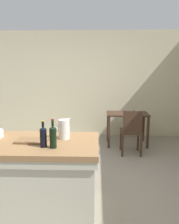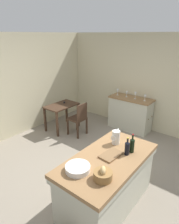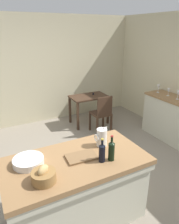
{
  "view_description": "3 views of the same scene",
  "coord_description": "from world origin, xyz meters",
  "px_view_note": "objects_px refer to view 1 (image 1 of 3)",
  "views": [
    {
      "loc": [
        0.38,
        -3.1,
        1.67
      ],
      "look_at": [
        0.27,
        0.31,
        1.03
      ],
      "focal_mm": 36.3,
      "sensor_mm": 36.0,
      "label": 1
    },
    {
      "loc": [
        -2.49,
        -1.97,
        2.55
      ],
      "look_at": [
        0.49,
        0.4,
        1.04
      ],
      "focal_mm": 31.62,
      "sensor_mm": 36.0,
      "label": 2
    },
    {
      "loc": [
        -1.22,
        -2.54,
        2.24
      ],
      "look_at": [
        0.26,
        0.29,
        0.99
      ],
      "focal_mm": 33.66,
      "sensor_mm": 36.0,
      "label": 3
    }
  ],
  "objects_px": {
    "island_table": "(28,174)",
    "cutting_board": "(32,141)",
    "writing_desk": "(127,118)",
    "wooden_chair": "(131,131)",
    "pitcher": "(64,129)",
    "wine_bottle_amber": "(43,136)",
    "wine_bottle_dark": "(53,136)"
  },
  "relations": [
    {
      "from": "island_table",
      "to": "writing_desk",
      "type": "bearing_deg",
      "value": 59.58
    },
    {
      "from": "cutting_board",
      "to": "island_table",
      "type": "bearing_deg",
      "value": 178.99
    },
    {
      "from": "pitcher",
      "to": "wine_bottle_amber",
      "type": "height_order",
      "value": "wine_bottle_amber"
    },
    {
      "from": "island_table",
      "to": "pitcher",
      "type": "bearing_deg",
      "value": 17.33
    },
    {
      "from": "island_table",
      "to": "wine_bottle_amber",
      "type": "xyz_separation_m",
      "value": [
        0.24,
        -0.17,
        0.51
      ]
    },
    {
      "from": "pitcher",
      "to": "island_table",
      "type": "bearing_deg",
      "value": -162.67
    },
    {
      "from": "wine_bottle_dark",
      "to": "wine_bottle_amber",
      "type": "height_order",
      "value": "wine_bottle_dark"
    },
    {
      "from": "wooden_chair",
      "to": "wine_bottle_dark",
      "type": "relative_size",
      "value": 2.95
    },
    {
      "from": "cutting_board",
      "to": "wine_bottle_dark",
      "type": "bearing_deg",
      "value": -34.88
    },
    {
      "from": "pitcher",
      "to": "wine_bottle_amber",
      "type": "bearing_deg",
      "value": -119.85
    },
    {
      "from": "wooden_chair",
      "to": "wine_bottle_dark",
      "type": "bearing_deg",
      "value": -118.46
    },
    {
      "from": "writing_desk",
      "to": "wine_bottle_amber",
      "type": "relative_size",
      "value": 3.17
    },
    {
      "from": "pitcher",
      "to": "cutting_board",
      "type": "bearing_deg",
      "value": -159.07
    },
    {
      "from": "wooden_chair",
      "to": "pitcher",
      "type": "distance_m",
      "value": 2.12
    },
    {
      "from": "island_table",
      "to": "cutting_board",
      "type": "bearing_deg",
      "value": -1.01
    },
    {
      "from": "writing_desk",
      "to": "wine_bottle_amber",
      "type": "xyz_separation_m",
      "value": [
        -1.23,
        -2.69,
        0.38
      ]
    },
    {
      "from": "island_table",
      "to": "pitcher",
      "type": "height_order",
      "value": "pitcher"
    },
    {
      "from": "wine_bottle_amber",
      "to": "pitcher",
      "type": "bearing_deg",
      "value": 60.15
    },
    {
      "from": "writing_desk",
      "to": "wine_bottle_amber",
      "type": "bearing_deg",
      "value": -114.68
    },
    {
      "from": "wooden_chair",
      "to": "cutting_board",
      "type": "distance_m",
      "value": 2.39
    },
    {
      "from": "wooden_chair",
      "to": "cutting_board",
      "type": "height_order",
      "value": "wooden_chair"
    },
    {
      "from": "island_table",
      "to": "wine_bottle_amber",
      "type": "distance_m",
      "value": 0.59
    },
    {
      "from": "pitcher",
      "to": "wooden_chair",
      "type": "bearing_deg",
      "value": 58.82
    },
    {
      "from": "writing_desk",
      "to": "wooden_chair",
      "type": "height_order",
      "value": "wooden_chair"
    },
    {
      "from": "writing_desk",
      "to": "wine_bottle_amber",
      "type": "height_order",
      "value": "wine_bottle_amber"
    },
    {
      "from": "island_table",
      "to": "cutting_board",
      "type": "distance_m",
      "value": 0.42
    },
    {
      "from": "wooden_chair",
      "to": "wine_bottle_dark",
      "type": "xyz_separation_m",
      "value": [
        -1.13,
        -2.09,
        0.5
      ]
    },
    {
      "from": "island_table",
      "to": "wine_bottle_amber",
      "type": "bearing_deg",
      "value": -34.86
    },
    {
      "from": "island_table",
      "to": "wine_bottle_dark",
      "type": "height_order",
      "value": "wine_bottle_dark"
    },
    {
      "from": "wine_bottle_dark",
      "to": "pitcher",
      "type": "bearing_deg",
      "value": 78.74
    },
    {
      "from": "pitcher",
      "to": "wine_bottle_dark",
      "type": "height_order",
      "value": "wine_bottle_dark"
    },
    {
      "from": "wooden_chair",
      "to": "cutting_board",
      "type": "relative_size",
      "value": 2.57
    }
  ]
}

